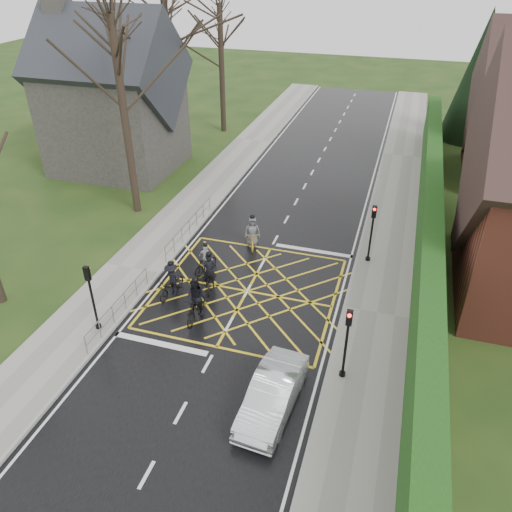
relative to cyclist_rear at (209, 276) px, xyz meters
The scene contains 22 objects.
ground 1.91m from the cyclist_rear, ahead, with size 120.00×120.00×0.00m, color #183210.
road 1.91m from the cyclist_rear, ahead, with size 9.00×80.00×0.01m, color black.
sidewalk_right 7.81m from the cyclist_rear, ahead, with size 3.00×80.00×0.15m, color gray.
sidewalk_left 4.26m from the cyclist_rear, behind, with size 3.00×80.00×0.15m, color gray.
stone_wall 11.39m from the cyclist_rear, 33.16° to the left, with size 0.50×38.00×0.70m, color slate.
hedge 11.48m from the cyclist_rear, 33.16° to the left, with size 0.90×38.00×2.80m, color black.
conifer 29.40m from the cyclist_rear, 64.46° to the left, with size 4.60×4.60×10.00m.
church 17.49m from the cyclist_rear, 133.85° to the left, with size 8.80×7.80×11.00m.
tree_near 11.99m from the cyclist_rear, 139.19° to the left, with size 9.24×9.24×11.44m.
tree_mid 18.27m from the cyclist_rear, 120.00° to the left, with size 10.08×10.08×12.48m.
tree_far 24.36m from the cyclist_rear, 108.68° to the left, with size 8.40×8.40×10.40m.
railing_south 4.35m from the cyclist_rear, 131.21° to the right, with size 0.05×5.04×1.03m.
railing_north 5.11m from the cyclist_rear, 124.11° to the left, with size 0.05×6.04×1.03m.
traffic_light_ne 8.25m from the cyclist_rear, 32.73° to the left, with size 0.24×0.31×3.21m.
traffic_light_se 8.02m from the cyclist_rear, 30.00° to the right, with size 0.24×0.31×3.21m.
traffic_light_sw 5.50m from the cyclist_rear, 127.85° to the right, with size 0.24×0.31×3.21m.
cyclist_rear is the anchor object (origin of this frame).
cyclist_back 2.26m from the cyclist_rear, 82.39° to the right, with size 0.95×2.11×2.09m.
cyclist_mid 1.76m from the cyclist_rear, 145.53° to the right, with size 1.14×1.91×1.79m.
cyclist_front 1.36m from the cyclist_rear, 119.10° to the left, with size 0.96×1.70×1.65m.
cyclist_lead 4.34m from the cyclist_rear, 80.02° to the left, with size 1.30×2.01×1.85m.
car 7.75m from the cyclist_rear, 52.03° to the right, with size 1.44×4.14×1.36m, color silver.
Camera 1 is at (5.98, -17.98, 13.83)m, focal length 35.00 mm.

